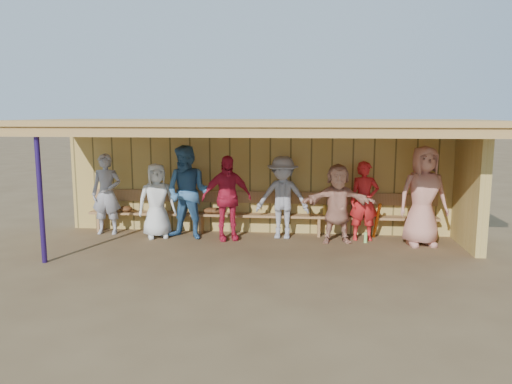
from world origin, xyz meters
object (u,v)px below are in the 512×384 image
at_px(player_a, 107,194).
at_px(player_e, 283,197).
at_px(player_c, 187,192).
at_px(player_f, 338,203).
at_px(player_d, 227,198).
at_px(bench, 259,210).
at_px(player_g, 364,201).
at_px(player_h, 423,196).
at_px(player_b, 157,201).

relative_size(player_a, player_e, 1.01).
bearing_deg(player_c, player_f, 13.60).
distance_m(player_e, player_f, 1.16).
height_order(player_e, player_f, player_e).
bearing_deg(player_f, player_d, 174.10).
relative_size(player_a, player_c, 0.90).
height_order(player_f, bench, player_f).
height_order(player_g, player_h, player_h).
xyz_separation_m(player_g, bench, (-2.21, 0.31, -0.29)).
distance_m(player_d, player_h, 3.96).
bearing_deg(player_d, player_b, 157.86).
bearing_deg(player_d, player_a, 153.69).
height_order(player_g, bench, player_g).
distance_m(player_d, player_f, 2.28).
bearing_deg(player_d, player_h, -21.68).
xyz_separation_m(player_d, player_h, (3.95, -0.06, 0.11)).
height_order(player_c, bench, player_c).
height_order(player_b, player_c, player_c).
xyz_separation_m(player_f, player_h, (1.67, -0.05, 0.19)).
xyz_separation_m(player_a, player_b, (1.19, -0.22, -0.09)).
bearing_deg(player_f, player_b, 173.65).
distance_m(player_b, bench, 2.22).
bearing_deg(player_a, player_c, -10.79).
distance_m(player_c, player_e, 2.00).
bearing_deg(player_g, player_b, -179.90).
bearing_deg(bench, player_h, -10.62).
bearing_deg(player_h, player_a, 168.21).
relative_size(player_b, player_h, 0.80).
height_order(player_b, player_h, player_h).
relative_size(player_d, player_g, 1.08).
xyz_separation_m(player_d, player_e, (1.15, 0.26, -0.01)).
height_order(player_a, player_f, player_a).
distance_m(player_e, player_g, 1.69).
xyz_separation_m(player_e, player_f, (1.13, -0.27, -0.06)).
bearing_deg(player_b, player_c, -25.55).
height_order(player_c, player_d, player_c).
height_order(player_a, player_h, player_h).
distance_m(player_c, bench, 1.63).
xyz_separation_m(player_a, player_e, (3.84, 0.00, -0.01)).
relative_size(player_a, bench, 0.23).
relative_size(player_c, player_e, 1.13).
distance_m(player_d, player_g, 2.85).
xyz_separation_m(player_c, player_d, (0.83, -0.02, -0.10)).
bearing_deg(player_h, bench, 160.33).
distance_m(player_a, bench, 3.35).
bearing_deg(bench, player_e, -30.59).
bearing_deg(player_d, player_g, -15.63).
bearing_deg(player_g, player_e, 177.15).
height_order(player_a, player_d, player_d).
bearing_deg(player_d, player_e, -8.14).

